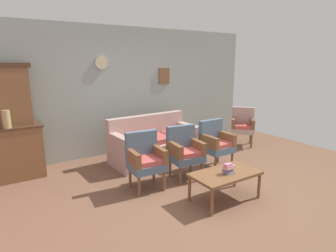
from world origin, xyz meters
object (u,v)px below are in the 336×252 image
floral_couch (154,144)px  wingback_chair_by_fireplace (243,125)px  book_stack_on_table (228,169)px  vase_on_cabinet (6,119)px  coffee_table (225,175)px  armchair_by_doorway (216,142)px  armchair_near_cabinet (145,158)px  armchair_near_couch_end (185,150)px  side_cabinet (7,153)px

floral_couch → wingback_chair_by_fireplace: bearing=-5.4°
floral_couch → book_stack_on_table: (0.02, -2.07, 0.16)m
vase_on_cabinet → book_stack_on_table: 3.56m
wingback_chair_by_fireplace → coffee_table: wingback_chair_by_fireplace is taller
vase_on_cabinet → armchair_by_doorway: 3.60m
armchair_near_cabinet → armchair_near_couch_end: 0.76m
vase_on_cabinet → armchair_by_doorway: size_ratio=0.33×
coffee_table → book_stack_on_table: size_ratio=6.05×
armchair_by_doorway → book_stack_on_table: size_ratio=5.44×
vase_on_cabinet → book_stack_on_table: size_ratio=1.78×
wingback_chair_by_fireplace → coffee_table: size_ratio=0.90×
vase_on_cabinet → wingback_chair_by_fireplace: (4.85, -0.56, -0.58)m
vase_on_cabinet → wingback_chair_by_fireplace: size_ratio=0.33×
floral_couch → armchair_by_doorway: 1.26m
side_cabinet → armchair_near_couch_end: (2.56, -1.58, 0.03)m
vase_on_cabinet → floral_couch: (2.53, -0.34, -0.75)m
wingback_chair_by_fireplace → coffee_table: bearing=-142.0°
coffee_table → armchair_near_cabinet: bearing=128.4°
armchair_near_couch_end → wingback_chair_by_fireplace: (2.34, 0.84, 0.00)m
vase_on_cabinet → armchair_by_doorway: bearing=-21.8°
side_cabinet → armchair_near_couch_end: size_ratio=1.28×
vase_on_cabinet → book_stack_on_table: (2.55, -2.41, -0.59)m
book_stack_on_table → coffee_table: bearing=109.7°
armchair_near_cabinet → armchair_by_doorway: (1.54, 0.07, 0.00)m
armchair_near_cabinet → armchair_by_doorway: same height
wingback_chair_by_fireplace → armchair_near_cabinet: bearing=-165.0°
book_stack_on_table → vase_on_cabinet: bearing=136.6°
floral_couch → armchair_near_couch_end: same height
side_cabinet → armchair_by_doorway: side_cabinet is taller
vase_on_cabinet → armchair_near_cabinet: 2.32m
armchair_near_couch_end → coffee_table: size_ratio=0.90×
armchair_by_doorway → wingback_chair_by_fireplace: 1.73m
floral_couch → armchair_near_cabinet: same height
armchair_by_doorway → side_cabinet: bearing=155.9°
side_cabinet → wingback_chair_by_fireplace: size_ratio=1.28×
floral_couch → coffee_table: bearing=-89.9°
vase_on_cabinet → armchair_near_cabinet: vase_on_cabinet is taller
armchair_by_doorway → book_stack_on_table: 1.33m
side_cabinet → wingback_chair_by_fireplace: 4.96m
floral_couch → wingback_chair_by_fireplace: 2.34m
armchair_near_cabinet → armchair_by_doorway: size_ratio=1.00×
armchair_near_couch_end → book_stack_on_table: bearing=-88.0°
armchair_near_couch_end → armchair_by_doorway: size_ratio=1.00×
book_stack_on_table → armchair_by_doorway: bearing=55.5°
armchair_near_cabinet → armchair_near_couch_end: (0.76, -0.01, 0.00)m
coffee_table → armchair_by_doorway: bearing=54.0°
floral_couch → armchair_near_couch_end: 1.08m
armchair_near_couch_end → armchair_near_cabinet: bearing=179.0°
armchair_near_couch_end → coffee_table: (0.02, -0.97, -0.12)m
vase_on_cabinet → floral_couch: size_ratio=0.16×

